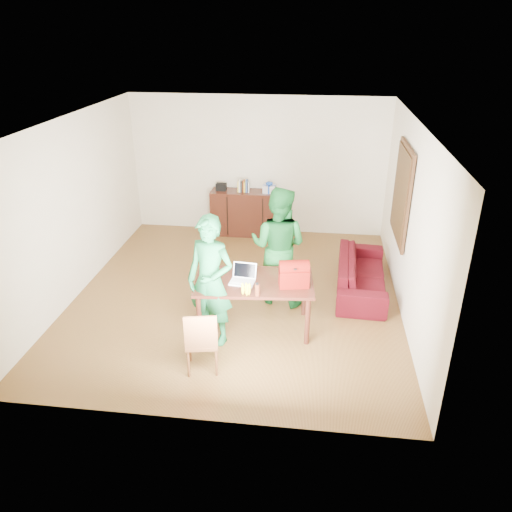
# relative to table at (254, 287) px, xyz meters

# --- Properties ---
(room) EXTENTS (5.20, 5.70, 2.90)m
(room) POSITION_rel_table_xyz_m (-0.38, 1.01, 0.65)
(room) COLOR #472A11
(room) RESTS_ON ground
(table) EXTENTS (1.67, 1.04, 0.75)m
(table) POSITION_rel_table_xyz_m (0.00, 0.00, 0.00)
(table) COLOR black
(table) RESTS_ON ground
(chair) EXTENTS (0.45, 0.44, 0.86)m
(chair) POSITION_rel_table_xyz_m (-0.51, -1.00, -0.40)
(chair) COLOR brown
(chair) RESTS_ON ground
(person_near) EXTENTS (0.75, 0.60, 1.78)m
(person_near) POSITION_rel_table_xyz_m (-0.52, -0.36, 0.24)
(person_near) COLOR #155F31
(person_near) RESTS_ON ground
(person_far) EXTENTS (1.02, 0.88, 1.81)m
(person_far) POSITION_rel_table_xyz_m (0.26, 0.83, 0.25)
(person_far) COLOR #135620
(person_far) RESTS_ON ground
(laptop) EXTENTS (0.35, 0.26, 0.23)m
(laptop) POSITION_rel_table_xyz_m (-0.15, -0.08, 0.14)
(laptop) COLOR white
(laptop) RESTS_ON table
(bananas) EXTENTS (0.17, 0.11, 0.06)m
(bananas) POSITION_rel_table_xyz_m (-0.06, -0.39, 0.12)
(bananas) COLOR yellow
(bananas) RESTS_ON table
(bottle) EXTENTS (0.08, 0.08, 0.18)m
(bottle) POSITION_rel_table_xyz_m (0.09, -0.39, 0.18)
(bottle) COLOR #5D2815
(bottle) RESTS_ON table
(red_bag) EXTENTS (0.42, 0.29, 0.29)m
(red_bag) POSITION_rel_table_xyz_m (0.54, -0.07, 0.23)
(red_bag) COLOR #6C0E07
(red_bag) RESTS_ON table
(sofa) EXTENTS (0.84, 1.93, 0.55)m
(sofa) POSITION_rel_table_xyz_m (1.56, 1.32, -0.38)
(sofa) COLOR #390710
(sofa) RESTS_ON ground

